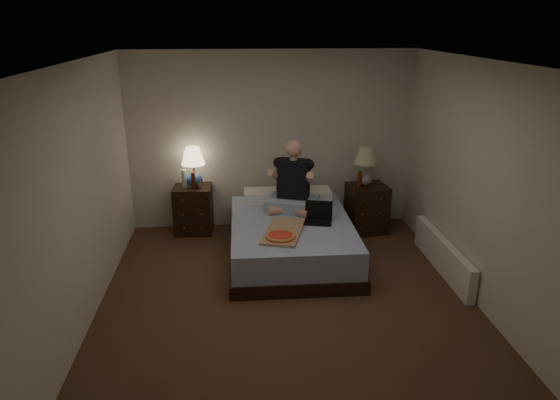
{
  "coord_description": "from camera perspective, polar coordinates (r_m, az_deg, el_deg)",
  "views": [
    {
      "loc": [
        -0.51,
        -4.63,
        2.85
      ],
      "look_at": [
        0.0,
        0.9,
        0.85
      ],
      "focal_mm": 32.0,
      "sensor_mm": 36.0,
      "label": 1
    }
  ],
  "objects": [
    {
      "name": "nightstand_right",
      "position": [
        7.18,
        9.87,
        -0.95
      ],
      "size": [
        0.58,
        0.53,
        0.68
      ],
      "primitive_type": "cube",
      "rotation": [
        0.0,
        0.0,
        0.12
      ],
      "color": "black",
      "rests_on": "floor"
    },
    {
      "name": "laptop",
      "position": [
        6.15,
        4.37,
        -1.55
      ],
      "size": [
        0.4,
        0.35,
        0.24
      ],
      "primitive_type": null,
      "rotation": [
        0.0,
        0.0,
        -0.24
      ],
      "color": "black",
      "rests_on": "bed"
    },
    {
      "name": "person",
      "position": [
        6.44,
        1.45,
        2.74
      ],
      "size": [
        0.79,
        0.71,
        0.93
      ],
      "primitive_type": null,
      "rotation": [
        0.0,
        0.0,
        -0.33
      ],
      "color": "black",
      "rests_on": "bed"
    },
    {
      "name": "floor",
      "position": [
        5.46,
        0.88,
        -11.66
      ],
      "size": [
        4.0,
        4.5,
        0.0
      ],
      "primitive_type": "cube",
      "color": "brown",
      "rests_on": "ground"
    },
    {
      "name": "bed",
      "position": [
        6.32,
        1.29,
        -4.51
      ],
      "size": [
        1.51,
        2.0,
        0.5
      ],
      "primitive_type": "cube",
      "rotation": [
        0.0,
        0.0,
        -0.01
      ],
      "color": "#5166A3",
      "rests_on": "floor"
    },
    {
      "name": "water_bottle",
      "position": [
        7.0,
        -10.89,
        2.4
      ],
      "size": [
        0.07,
        0.07,
        0.25
      ],
      "primitive_type": "cylinder",
      "color": "silver",
      "rests_on": "nightstand_left"
    },
    {
      "name": "beer_bottle_right",
      "position": [
        6.93,
        9.07,
        2.32
      ],
      "size": [
        0.06,
        0.06,
        0.23
      ],
      "primitive_type": "cylinder",
      "color": "#52200B",
      "rests_on": "nightstand_right"
    },
    {
      "name": "radiator",
      "position": [
        6.32,
        18.11,
        -6.05
      ],
      "size": [
        0.1,
        1.6,
        0.4
      ],
      "primitive_type": "cube",
      "color": "white",
      "rests_on": "floor"
    },
    {
      "name": "wall_right",
      "position": [
        5.5,
        22.14,
        1.4
      ],
      "size": [
        0.0,
        4.5,
        2.5
      ],
      "primitive_type": "cube",
      "rotation": [
        1.57,
        0.0,
        -1.57
      ],
      "color": "beige",
      "rests_on": "ground"
    },
    {
      "name": "wall_left",
      "position": [
        5.12,
        -21.89,
        0.11
      ],
      "size": [
        0.0,
        4.5,
        2.5
      ],
      "primitive_type": "cube",
      "rotation": [
        1.57,
        0.0,
        1.57
      ],
      "color": "beige",
      "rests_on": "ground"
    },
    {
      "name": "nightstand_left",
      "position": [
        7.16,
        -9.85,
        -1.03
      ],
      "size": [
        0.54,
        0.49,
        0.67
      ],
      "primitive_type": "cube",
      "rotation": [
        0.0,
        0.0,
        -0.05
      ],
      "color": "black",
      "rests_on": "floor"
    },
    {
      "name": "pizza_box",
      "position": [
        5.68,
        0.05,
        -4.23
      ],
      "size": [
        0.6,
        0.84,
        0.08
      ],
      "primitive_type": null,
      "rotation": [
        0.0,
        0.0,
        -0.29
      ],
      "color": "tan",
      "rests_on": "bed"
    },
    {
      "name": "soda_can",
      "position": [
        6.98,
        -9.24,
        1.82
      ],
      "size": [
        0.07,
        0.07,
        0.1
      ],
      "primitive_type": "cylinder",
      "color": "#A9A9A4",
      "rests_on": "nightstand_left"
    },
    {
      "name": "beer_bottle_left",
      "position": [
        6.93,
        -9.88,
        2.21
      ],
      "size": [
        0.06,
        0.06,
        0.23
      ],
      "primitive_type": "cylinder",
      "color": "#5C1A0D",
      "rests_on": "nightstand_left"
    },
    {
      "name": "lamp_left",
      "position": [
        6.97,
        -9.85,
        3.73
      ],
      "size": [
        0.34,
        0.34,
        0.56
      ],
      "primitive_type": null,
      "rotation": [
        0.0,
        0.0,
        -0.08
      ],
      "color": "#284C95",
      "rests_on": "nightstand_left"
    },
    {
      "name": "ceiling",
      "position": [
        4.67,
        1.05,
        15.5
      ],
      "size": [
        4.0,
        4.5,
        0.0
      ],
      "primitive_type": "cube",
      "rotation": [
        3.14,
        0.0,
        0.0
      ],
      "color": "white",
      "rests_on": "ground"
    },
    {
      "name": "lamp_right",
      "position": [
        6.99,
        9.74,
        3.83
      ],
      "size": [
        0.37,
        0.37,
        0.56
      ],
      "primitive_type": null,
      "rotation": [
        0.0,
        0.0,
        0.19
      ],
      "color": "gray",
      "rests_on": "nightstand_right"
    },
    {
      "name": "wall_back",
      "position": [
        7.08,
        -1.01,
        6.75
      ],
      "size": [
        4.0,
        0.0,
        2.5
      ],
      "primitive_type": "cube",
      "rotation": [
        1.57,
        0.0,
        0.0
      ],
      "color": "beige",
      "rests_on": "ground"
    },
    {
      "name": "wall_front",
      "position": [
        2.91,
        5.84,
        -13.66
      ],
      "size": [
        4.0,
        0.0,
        2.5
      ],
      "primitive_type": "cube",
      "rotation": [
        -1.57,
        0.0,
        0.0
      ],
      "color": "beige",
      "rests_on": "ground"
    }
  ]
}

